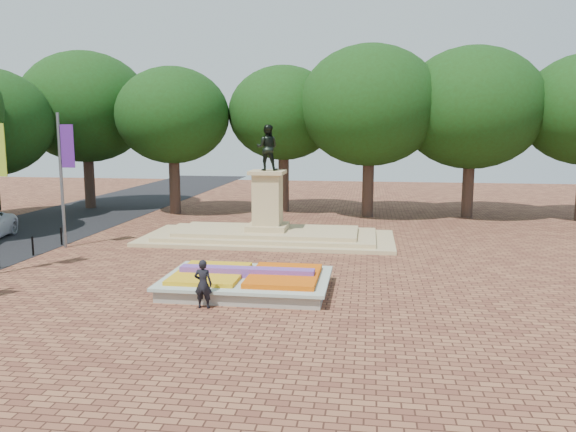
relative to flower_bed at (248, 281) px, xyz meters
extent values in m
plane|color=brown|center=(-1.03, 2.00, -0.38)|extent=(90.00, 90.00, 0.00)
cube|color=gray|center=(-0.03, 0.00, -0.15)|extent=(6.00, 4.00, 0.45)
cube|color=#B0BEAC|center=(-0.03, 0.00, 0.12)|extent=(6.30, 4.30, 0.12)
cube|color=#D35B0B|center=(1.42, 0.00, 0.25)|extent=(2.60, 3.40, 0.22)
cube|color=gold|center=(-1.48, 0.00, 0.24)|extent=(2.60, 3.40, 0.18)
cube|color=#513086|center=(-0.03, 0.00, 0.34)|extent=(5.20, 0.55, 0.38)
cube|color=tan|center=(-1.03, 10.00, -0.28)|extent=(14.00, 6.00, 0.20)
cube|color=tan|center=(-1.03, 10.00, -0.08)|extent=(12.00, 5.00, 0.20)
cube|color=tan|center=(-1.03, 10.00, 0.12)|extent=(10.00, 4.00, 0.20)
cube|color=tan|center=(-1.03, 10.00, 0.37)|extent=(2.20, 2.20, 0.30)
cube|color=tan|center=(-1.03, 10.00, 1.92)|extent=(1.50, 1.50, 2.80)
cube|color=tan|center=(-1.03, 10.00, 3.42)|extent=(1.90, 1.90, 0.20)
imported|color=black|center=(-1.03, 10.00, 4.77)|extent=(1.22, 0.95, 2.50)
cylinder|color=#38271E|center=(-17.03, 20.00, 1.62)|extent=(0.80, 0.80, 4.00)
ellipsoid|color=#17320E|center=(-17.03, 20.00, 6.32)|extent=(8.80, 8.80, 7.48)
cylinder|color=#38271E|center=(-9.03, 20.00, 1.62)|extent=(0.80, 0.80, 4.00)
ellipsoid|color=#17320E|center=(-9.03, 20.00, 6.32)|extent=(8.80, 8.80, 7.48)
cylinder|color=#38271E|center=(-2.03, 20.00, 1.62)|extent=(0.80, 0.80, 4.00)
ellipsoid|color=#17320E|center=(-2.03, 20.00, 6.32)|extent=(8.80, 8.80, 7.48)
cylinder|color=#38271E|center=(4.97, 20.00, 1.62)|extent=(0.80, 0.80, 4.00)
ellipsoid|color=#17320E|center=(4.97, 20.00, 6.32)|extent=(8.80, 8.80, 7.48)
cylinder|color=#38271E|center=(11.97, 20.00, 1.62)|extent=(0.80, 0.80, 4.00)
ellipsoid|color=#17320E|center=(11.97, 20.00, 6.32)|extent=(8.80, 8.80, 7.48)
cylinder|color=#38271E|center=(-20.53, 15.00, 1.54)|extent=(0.80, 0.80, 3.84)
cylinder|color=slate|center=(-11.23, 6.50, 3.12)|extent=(0.16, 0.16, 7.00)
cube|color=#511E7F|center=(-10.78, 6.50, 4.92)|extent=(0.70, 0.04, 2.20)
cylinder|color=black|center=(-11.73, 4.40, 0.07)|extent=(0.10, 0.10, 0.90)
sphere|color=black|center=(-11.73, 4.40, 0.54)|extent=(0.12, 0.12, 0.12)
cylinder|color=black|center=(-11.73, 7.00, 0.07)|extent=(0.10, 0.10, 0.90)
sphere|color=black|center=(-11.73, 7.00, 0.54)|extent=(0.12, 0.12, 0.12)
imported|color=black|center=(-1.07, -2.29, 0.48)|extent=(0.63, 0.42, 1.72)
camera|label=1|loc=(4.52, -20.47, 5.77)|focal=35.00mm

